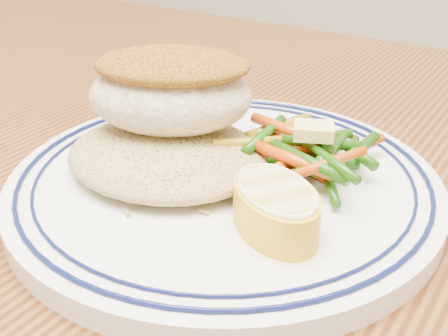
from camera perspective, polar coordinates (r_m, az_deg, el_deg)
dining_table at (r=0.41m, az=1.30°, el=-16.07°), size 1.50×0.90×0.75m
plate at (r=0.37m, az=-0.00°, el=-1.45°), size 0.28×0.28×0.02m
rice_pilaf at (r=0.37m, az=-5.82°, el=1.81°), size 0.14×0.12×0.03m
fish_fillet at (r=0.38m, az=-5.44°, el=8.05°), size 0.13×0.12×0.06m
vegetable_pile at (r=0.37m, az=8.63°, el=1.70°), size 0.10×0.11×0.03m
butter_pat at (r=0.36m, az=9.11°, el=3.74°), size 0.03×0.03×0.01m
lemon_wedge at (r=0.31m, az=5.25°, el=-3.84°), size 0.09×0.09×0.03m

